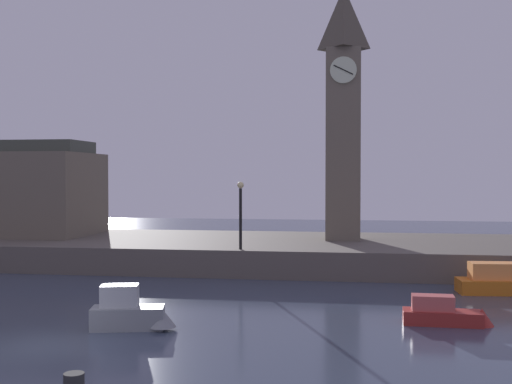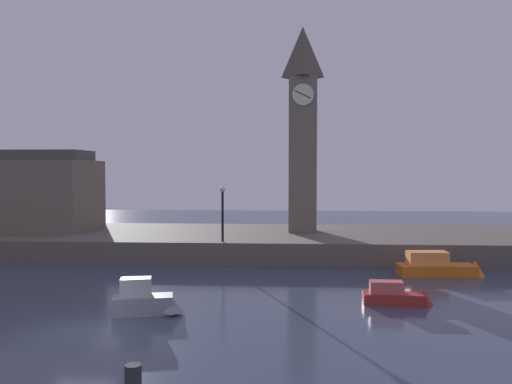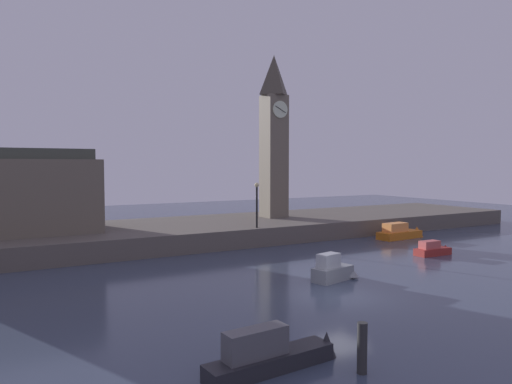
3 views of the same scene
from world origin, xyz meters
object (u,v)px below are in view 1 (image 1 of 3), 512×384
(boat_dinghy_red, at_px, (449,314))
(boat_cruiser_grey, at_px, (132,313))
(clock_tower, at_px, (343,109))
(streetlamp, at_px, (241,207))

(boat_dinghy_red, distance_m, boat_cruiser_grey, 11.52)
(clock_tower, relative_size, boat_cruiser_grey, 4.83)
(streetlamp, bearing_deg, clock_tower, 48.27)
(boat_dinghy_red, xyz_separation_m, boat_cruiser_grey, (-11.27, -2.38, 0.19))
(boat_dinghy_red, bearing_deg, clock_tower, 104.62)
(boat_dinghy_red, relative_size, boat_cruiser_grey, 1.03)
(clock_tower, bearing_deg, streetlamp, -131.73)
(clock_tower, height_order, streetlamp, clock_tower)
(boat_cruiser_grey, bearing_deg, streetlamp, 81.45)
(clock_tower, height_order, boat_dinghy_red, clock_tower)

